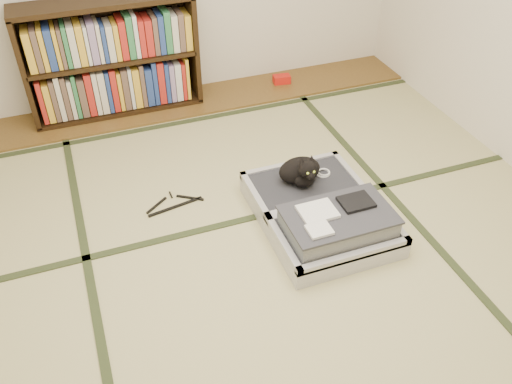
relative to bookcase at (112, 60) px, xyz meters
name	(u,v)px	position (x,y,z in m)	size (l,w,h in m)	color
floor	(269,262)	(0.52, -2.07, -0.45)	(4.50, 4.50, 0.00)	tan
wood_strip	(184,103)	(0.52, -0.07, -0.44)	(4.00, 0.50, 0.02)	brown
red_item	(282,79)	(1.44, -0.04, -0.40)	(0.15, 0.09, 0.07)	red
room_shell	(274,17)	(0.52, -2.07, 1.01)	(4.50, 4.50, 4.50)	white
tatami_borders	(241,210)	(0.52, -1.58, -0.45)	(4.00, 4.50, 0.01)	#2D381E
bookcase	(112,60)	(0.00, 0.00, 0.00)	(1.35, 0.31, 0.92)	black
suitcase	(322,214)	(0.95, -1.89, -0.35)	(0.72, 0.96, 0.28)	silver
cat	(301,171)	(0.93, -1.60, -0.22)	(0.32, 0.32, 0.26)	black
cable_coil	(323,173)	(1.11, -1.56, -0.30)	(0.10, 0.10, 0.02)	white
hanger	(174,204)	(0.13, -1.37, -0.44)	(0.39, 0.21, 0.01)	black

